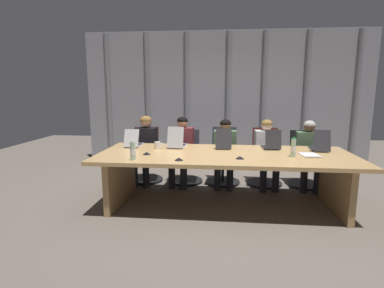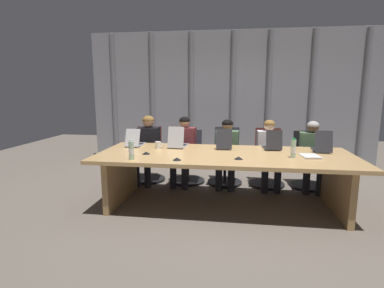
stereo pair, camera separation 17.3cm
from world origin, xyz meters
TOP-DOWN VIEW (x-y plane):
  - ground_plane at (0.00, 0.00)m, footprint 12.32×12.32m
  - conference_table at (0.00, 0.00)m, footprint 3.51×1.38m
  - curtain_backdrop at (0.00, 2.57)m, footprint 6.16×0.17m
  - laptop_left_end at (-1.41, 0.41)m, footprint 0.22×0.41m
  - laptop_left_mid at (-0.73, 0.40)m, footprint 0.27×0.44m
  - laptop_center at (-0.02, 0.41)m, footprint 0.24×0.41m
  - laptop_right_mid at (0.69, 0.42)m, footprint 0.27×0.38m
  - laptop_right_end at (1.37, 0.36)m, footprint 0.26×0.44m
  - office_chair_left_end at (-1.41, 1.09)m, footprint 0.60×0.60m
  - office_chair_left_mid at (-0.68, 1.09)m, footprint 0.60×0.60m
  - office_chair_center at (-0.02, 1.09)m, footprint 0.60×0.60m
  - office_chair_right_mid at (0.70, 1.09)m, footprint 0.60×0.60m
  - office_chair_right_end at (1.38, 1.09)m, footprint 0.60×0.60m
  - person_left_end at (-1.38, 0.93)m, footprint 0.39×0.56m
  - person_left_mid at (-0.74, 0.93)m, footprint 0.42×0.57m
  - person_center at (0.00, 0.93)m, footprint 0.40×0.56m
  - person_right_mid at (0.71, 0.93)m, footprint 0.41×0.56m
  - person_right_end at (1.39, 0.93)m, footprint 0.44×0.57m
  - water_bottle_primary at (-1.15, -0.52)m, footprint 0.07×0.07m
  - water_bottle_secondary at (0.89, -0.13)m, footprint 0.07×0.07m
  - coffee_mug_near at (-1.00, 0.24)m, footprint 0.14×0.09m
  - conference_mic_left_side at (0.19, -0.31)m, footprint 0.11×0.11m
  - conference_mic_middle at (-0.58, -0.48)m, footprint 0.11×0.11m
  - conference_mic_right_side at (-1.06, -0.18)m, footprint 0.11×0.11m
  - spiral_notepad at (1.13, -0.04)m, footprint 0.25×0.33m

SIDE VIEW (x-z plane):
  - ground_plane at x=0.00m, z-range 0.00..0.00m
  - office_chair_left_mid at x=-0.68m, z-range -0.11..0.81m
  - office_chair_right_end at x=1.38m, z-range -0.11..0.82m
  - office_chair_left_end at x=-1.41m, z-range -0.12..0.84m
  - office_chair_right_mid at x=0.70m, z-range -0.12..0.85m
  - office_chair_center at x=-0.02m, z-range -0.12..0.85m
  - conference_table at x=0.00m, z-range 0.22..0.98m
  - person_right_end at x=1.39m, z-range 0.08..1.20m
  - person_right_mid at x=0.71m, z-range 0.08..1.21m
  - person_center at x=0.00m, z-range 0.08..1.21m
  - person_left_mid at x=-0.74m, z-range 0.08..1.25m
  - person_left_end at x=-1.38m, z-range 0.09..1.27m
  - spiral_notepad at x=1.13m, z-range 0.75..0.78m
  - conference_mic_left_side at x=0.19m, z-range 0.75..0.79m
  - conference_mic_middle at x=-0.58m, z-range 0.75..0.79m
  - conference_mic_right_side at x=-1.06m, z-range 0.75..0.79m
  - coffee_mug_near at x=-1.00m, z-range 0.75..0.86m
  - laptop_left_end at x=-1.41m, z-range 0.67..0.95m
  - laptop_right_mid at x=0.69m, z-range 0.66..0.96m
  - laptop_center at x=-0.02m, z-range 0.66..0.97m
  - laptop_right_end at x=1.37m, z-range 0.66..0.97m
  - laptop_left_mid at x=-0.73m, z-range 0.65..0.98m
  - water_bottle_primary at x=-1.15m, z-range 0.74..1.00m
  - water_bottle_secondary at x=0.89m, z-range 0.74..1.00m
  - curtain_backdrop at x=0.00m, z-range 0.00..2.86m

